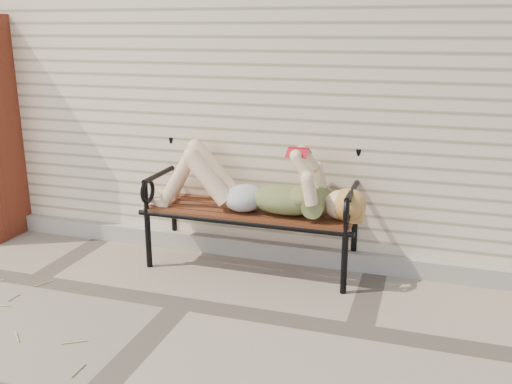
% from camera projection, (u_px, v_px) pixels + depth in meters
% --- Properties ---
extents(ground, '(80.00, 80.00, 0.00)m').
position_uv_depth(ground, '(182.00, 304.00, 4.04)').
color(ground, gray).
rests_on(ground, ground).
extents(house_wall, '(8.00, 4.00, 3.00)m').
position_uv_depth(house_wall, '(290.00, 63.00, 6.37)').
color(house_wall, beige).
rests_on(house_wall, ground).
extents(foundation_strip, '(8.00, 0.10, 0.15)m').
position_uv_depth(foundation_strip, '(229.00, 246.00, 4.91)').
color(foundation_strip, '#A49E94').
rests_on(foundation_strip, ground).
extents(garden_bench, '(1.80, 0.72, 1.17)m').
position_uv_depth(garden_bench, '(255.00, 186.00, 4.58)').
color(garden_bench, black).
rests_on(garden_bench, ground).
extents(reading_woman, '(1.70, 0.39, 0.54)m').
position_uv_depth(reading_woman, '(251.00, 186.00, 4.43)').
color(reading_woman, '#093644').
rests_on(reading_woman, ground).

